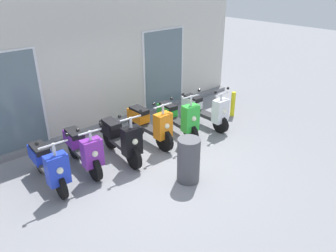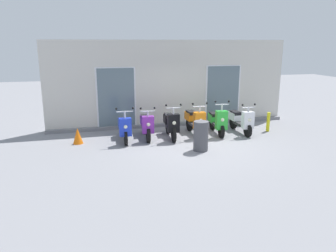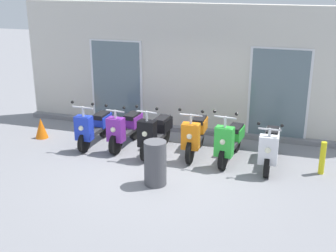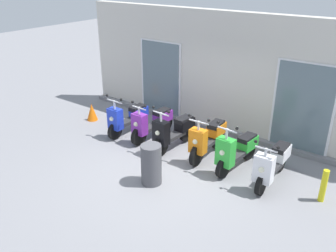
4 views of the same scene
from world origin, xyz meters
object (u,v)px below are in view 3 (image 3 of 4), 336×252
at_px(curb_bollard, 322,158).
at_px(traffic_cone, 41,128).
at_px(scooter_purple, 125,128).
at_px(scooter_black, 155,133).
at_px(scooter_green, 230,141).
at_px(scooter_orange, 195,134).
at_px(scooter_blue, 94,127).
at_px(trash_bin, 155,163).
at_px(scooter_white, 270,146).

height_order(curb_bollard, traffic_cone, curb_bollard).
bearing_deg(scooter_purple, scooter_black, -11.01).
bearing_deg(scooter_green, scooter_black, -178.18).
bearing_deg(scooter_orange, traffic_cone, -178.99).
xyz_separation_m(scooter_blue, scooter_orange, (2.48, 0.10, 0.03)).
distance_m(scooter_blue, scooter_orange, 2.48).
relative_size(scooter_purple, curb_bollard, 2.20).
relative_size(scooter_black, trash_bin, 1.77).
distance_m(scooter_green, scooter_white, 0.88).
height_order(scooter_green, traffic_cone, scooter_green).
distance_m(scooter_green, traffic_cone, 4.78).
height_order(scooter_white, trash_bin, scooter_white).
xyz_separation_m(scooter_orange, scooter_green, (0.81, -0.09, -0.03)).
height_order(scooter_orange, curb_bollard, scooter_orange).
relative_size(scooter_orange, trash_bin, 1.76).
xyz_separation_m(scooter_purple, scooter_orange, (1.71, -0.01, 0.04)).
bearing_deg(scooter_white, trash_bin, -143.55).
xyz_separation_m(scooter_blue, scooter_green, (3.29, 0.01, 0.01)).
xyz_separation_m(scooter_purple, scooter_black, (0.81, -0.16, 0.03)).
bearing_deg(scooter_green, scooter_purple, 177.64).
bearing_deg(scooter_black, trash_bin, -71.49).
bearing_deg(scooter_orange, scooter_blue, -177.69).
height_order(scooter_orange, trash_bin, scooter_orange).
distance_m(scooter_white, trash_bin, 2.57).
bearing_deg(curb_bollard, scooter_green, 176.22).
relative_size(scooter_purple, scooter_orange, 0.98).
bearing_deg(scooter_blue, curb_bollard, -1.33).
relative_size(scooter_blue, trash_bin, 1.71).
bearing_deg(scooter_orange, curb_bollard, -4.60).
xyz_separation_m(scooter_blue, trash_bin, (2.10, -1.59, -0.01)).
bearing_deg(scooter_green, traffic_cone, 179.72).
height_order(scooter_black, curb_bollard, scooter_black).
bearing_deg(scooter_black, scooter_orange, 9.27).
xyz_separation_m(scooter_purple, scooter_green, (2.52, -0.10, 0.01)).
distance_m(scooter_black, trash_bin, 1.63).
bearing_deg(scooter_orange, trash_bin, -102.79).
distance_m(curb_bollard, trash_bin, 3.47).
height_order(scooter_green, trash_bin, scooter_green).
height_order(scooter_white, traffic_cone, scooter_white).
xyz_separation_m(scooter_blue, curb_bollard, (5.23, -0.12, -0.11)).
relative_size(curb_bollard, traffic_cone, 1.35).
relative_size(scooter_green, scooter_white, 0.98).
relative_size(curb_bollard, trash_bin, 0.78).
bearing_deg(scooter_blue, traffic_cone, 178.83).
bearing_deg(scooter_green, trash_bin, -126.69).
xyz_separation_m(scooter_black, trash_bin, (0.52, -1.55, -0.04)).
xyz_separation_m(scooter_orange, scooter_white, (1.68, -0.17, -0.03)).
relative_size(scooter_black, scooter_green, 1.02).
xyz_separation_m(scooter_black, scooter_orange, (0.90, 0.15, 0.01)).
bearing_deg(curb_bollard, traffic_cone, 178.70).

